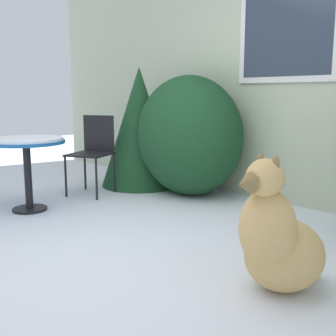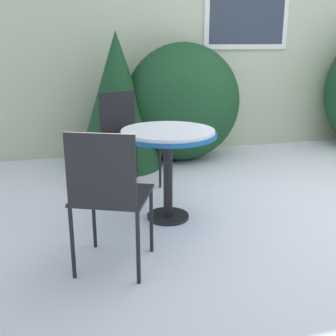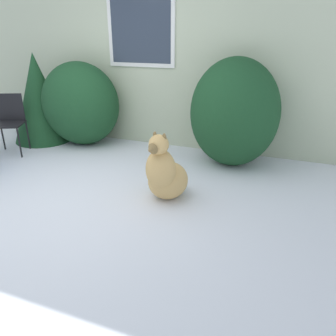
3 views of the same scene
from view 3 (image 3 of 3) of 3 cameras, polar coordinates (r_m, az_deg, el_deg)
ground_plane at (r=3.96m, az=-18.09°, el=-4.74°), size 16.00×16.00×0.00m
house_wall at (r=5.41m, az=-5.01°, el=19.70°), size 8.00×0.10×2.88m
shrub_left at (r=5.56m, az=-15.04°, el=10.71°), size 1.32×0.96×1.33m
shrub_middle at (r=4.55m, az=11.48°, el=9.35°), size 1.20×1.07×1.46m
evergreen_bush at (r=5.96m, az=-21.58°, el=11.27°), size 0.95×0.95×1.45m
patio_chair_near_table at (r=5.56m, az=-25.92°, el=7.47°), size 0.56×0.56×0.88m
dog at (r=3.59m, az=-0.50°, el=-1.15°), size 0.53×0.70×0.81m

